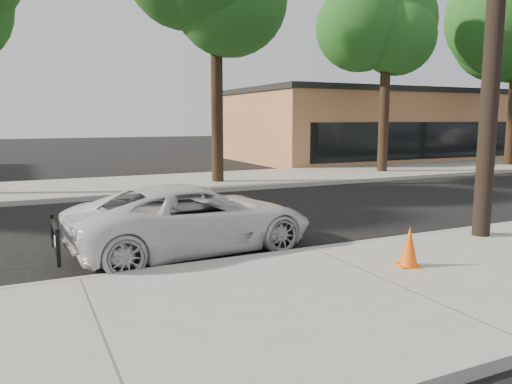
{
  "coord_description": "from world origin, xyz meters",
  "views": [
    {
      "loc": [
        -4.69,
        -9.6,
        2.46
      ],
      "look_at": [
        -0.41,
        -0.6,
        1.0
      ],
      "focal_mm": 35.0,
      "sensor_mm": 36.0,
      "label": 1
    }
  ],
  "objects": [
    {
      "name": "tree_d",
      "position": [
        10.2,
        7.95,
        6.37
      ],
      "size": [
        4.5,
        4.35,
        8.75
      ],
      "color": "black",
      "rests_on": "far_sidewalk"
    },
    {
      "name": "police_cruiser",
      "position": [
        -1.83,
        -0.89,
        0.64
      ],
      "size": [
        4.76,
        2.56,
        1.27
      ],
      "primitive_type": "imported",
      "rotation": [
        0.0,
        0.0,
        1.67
      ],
      "color": "silver",
      "rests_on": "ground"
    },
    {
      "name": "far_sidewalk",
      "position": [
        0.0,
        8.5,
        0.07
      ],
      "size": [
        90.0,
        5.0,
        0.15
      ],
      "primitive_type": "cube",
      "color": "gray",
      "rests_on": "ground"
    },
    {
      "name": "building_main",
      "position": [
        16.0,
        16.0,
        2.0
      ],
      "size": [
        18.0,
        10.0,
        4.0
      ],
      "primitive_type": "cube",
      "color": "#AE7048",
      "rests_on": "ground"
    },
    {
      "name": "traffic_cone",
      "position": [
        0.79,
        -3.72,
        0.46
      ],
      "size": [
        0.43,
        0.43,
        0.64
      ],
      "rotation": [
        0.0,
        0.0,
        -0.39
      ],
      "color": "#F2570C",
      "rests_on": "near_sidewalk"
    },
    {
      "name": "near_sidewalk",
      "position": [
        0.0,
        -4.3,
        0.07
      ],
      "size": [
        90.0,
        4.4,
        0.15
      ],
      "primitive_type": "cube",
      "color": "gray",
      "rests_on": "ground"
    },
    {
      "name": "curb_near",
      "position": [
        0.0,
        -2.1,
        0.07
      ],
      "size": [
        90.0,
        0.12,
        0.16
      ],
      "primitive_type": "cube",
      "color": "#9E9B93",
      "rests_on": "ground"
    },
    {
      "name": "ground",
      "position": [
        0.0,
        0.0,
        0.0
      ],
      "size": [
        120.0,
        120.0,
        0.0
      ],
      "primitive_type": "plane",
      "color": "black",
      "rests_on": "ground"
    }
  ]
}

